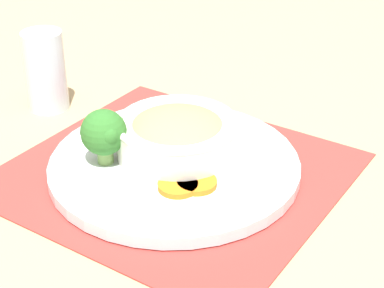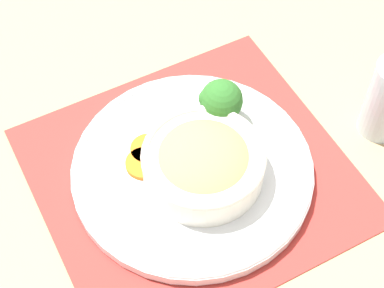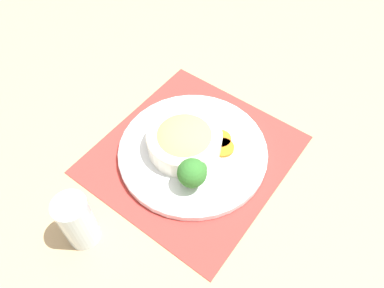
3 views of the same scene
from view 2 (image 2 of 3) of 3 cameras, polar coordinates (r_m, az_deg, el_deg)
The scene contains 7 objects.
ground_plane at distance 0.87m, azimuth 0.04°, elevation -2.77°, with size 4.00×4.00×0.00m, color tan.
placemat at distance 0.87m, azimuth 0.04°, elevation -2.70°, with size 0.43×0.41×0.00m.
plate at distance 0.85m, azimuth 0.04°, elevation -2.22°, with size 0.32×0.32×0.02m.
bowl at distance 0.82m, azimuth 1.02°, elevation -1.63°, with size 0.16×0.16×0.06m.
broccoli_floret at distance 0.86m, azimuth 2.59°, elevation 3.86°, with size 0.06×0.06×0.07m.
carrot_slice_near at distance 0.86m, azimuth -3.90°, elevation -0.48°, with size 0.05×0.05×0.01m.
carrot_slice_middle at distance 0.85m, azimuth -4.31°, elevation -1.74°, with size 0.05×0.05×0.01m.
Camera 2 is at (-0.19, -0.43, 0.73)m, focal length 60.00 mm.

